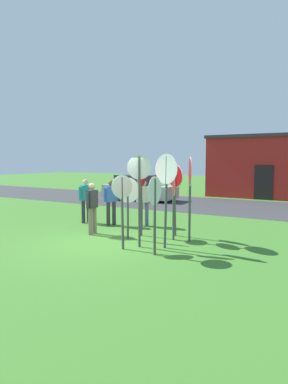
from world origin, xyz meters
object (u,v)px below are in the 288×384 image
(stop_sign_far_back, at_px, (190,183))
(person_on_left, at_px, (144,199))
(stop_sign_leaning_left, at_px, (174,195))
(stop_sign_center_cluster, at_px, (141,189))
(stop_sign_nearest, at_px, (139,186))
(parked_car_on_street, at_px, (139,189))
(person_holding_notes, at_px, (86,198))
(person_in_dark_shirt, at_px, (111,200))
(stop_sign_rear_right, at_px, (175,187))
(stop_sign_low_front, at_px, (122,200))
(stop_sign_tallest, at_px, (128,197))
(person_in_teal, at_px, (92,205))
(stop_sign_rear_left, at_px, (166,183))
(stop_sign_leaning_right, at_px, (155,202))

(stop_sign_far_back, relative_size, person_on_left, 1.49)
(stop_sign_leaning_left, xyz_separation_m, stop_sign_center_cluster, (-1.14, 0.01, 0.14))
(person_on_left, bearing_deg, stop_sign_nearest, -61.72)
(stop_sign_nearest, height_order, stop_sign_center_cluster, stop_sign_nearest)
(parked_car_on_street, height_order, person_holding_notes, person_holding_notes)
(stop_sign_far_back, distance_m, person_in_dark_shirt, 3.74)
(stop_sign_rear_right, relative_size, stop_sign_low_front, 1.14)
(stop_sign_tallest, height_order, person_in_teal, stop_sign_tallest)
(stop_sign_rear_left, xyz_separation_m, stop_sign_leaning_left, (-0.22, 0.94, -0.42))
(stop_sign_center_cluster, bearing_deg, person_on_left, 117.94)
(stop_sign_rear_left, distance_m, stop_sign_nearest, 0.74)
(parked_car_on_street, height_order, stop_sign_leaning_left, stop_sign_leaning_left)
(stop_sign_rear_left, relative_size, stop_sign_nearest, 1.01)
(person_holding_notes, xyz_separation_m, person_in_teal, (1.50, -1.46, 0.00))
(parked_car_on_street, bearing_deg, person_on_left, -57.53)
(stop_sign_far_back, distance_m, stop_sign_tallest, 1.94)
(stop_sign_leaning_right, bearing_deg, stop_sign_leaning_left, 99.55)
(stop_sign_rear_left, relative_size, person_holding_notes, 1.54)
(stop_sign_leaning_left, bearing_deg, person_in_teal, -166.96)
(stop_sign_leaning_right, bearing_deg, stop_sign_rear_right, 102.62)
(person_holding_notes, relative_size, person_in_teal, 1.00)
(stop_sign_leaning_right, height_order, person_on_left, stop_sign_leaning_right)
(stop_sign_low_front, height_order, person_in_teal, stop_sign_low_front)
(stop_sign_center_cluster, bearing_deg, stop_sign_leaning_right, -50.42)
(stop_sign_rear_right, height_order, person_on_left, stop_sign_rear_right)
(parked_car_on_street, bearing_deg, person_in_teal, -68.09)
(stop_sign_nearest, distance_m, stop_sign_low_front, 0.63)
(stop_sign_rear_right, distance_m, stop_sign_leaning_right, 2.31)
(stop_sign_nearest, relative_size, stop_sign_leaning_left, 1.26)
(stop_sign_leaning_left, bearing_deg, person_holding_notes, 168.50)
(stop_sign_rear_right, distance_m, stop_sign_leaning_left, 0.59)
(person_in_dark_shirt, bearing_deg, stop_sign_far_back, -14.66)
(stop_sign_leaning_left, bearing_deg, person_on_left, 142.52)
(stop_sign_far_back, xyz_separation_m, stop_sign_rear_left, (-0.30, -0.95, 0.05))
(person_in_dark_shirt, xyz_separation_m, person_in_teal, (0.37, -1.55, 0.00))
(stop_sign_rear_right, relative_size, person_on_left, 1.37)
(stop_sign_rear_left, bearing_deg, stop_sign_far_back, 72.41)
(parked_car_on_street, height_order, stop_sign_low_front, stop_sign_low_front)
(stop_sign_tallest, xyz_separation_m, person_on_left, (-0.65, 2.06, -0.31))
(person_in_dark_shirt, distance_m, person_on_left, 1.22)
(parked_car_on_street, xyz_separation_m, person_in_teal, (3.52, -8.76, 0.26))
(stop_sign_leaning_right, xyz_separation_m, stop_sign_center_cluster, (-1.44, 1.74, 0.15))
(stop_sign_nearest, bearing_deg, stop_sign_center_cluster, 118.67)
(stop_sign_leaning_left, height_order, stop_sign_leaning_right, stop_sign_leaning_left)
(person_in_dark_shirt, bearing_deg, stop_sign_tallest, -41.21)
(stop_sign_leaning_left, height_order, person_holding_notes, stop_sign_leaning_left)
(stop_sign_rear_left, relative_size, person_in_teal, 1.54)
(stop_sign_rear_left, xyz_separation_m, person_in_dark_shirt, (-3.23, 1.88, -0.85))
(stop_sign_rear_left, xyz_separation_m, person_in_teal, (-2.86, 0.33, -0.85))
(stop_sign_nearest, bearing_deg, person_holding_notes, 150.51)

